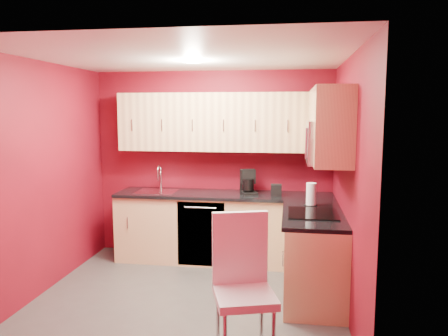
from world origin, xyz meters
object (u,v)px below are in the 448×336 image
(paper_towel, at_px, (311,194))
(dining_chair, at_px, (245,288))
(microwave, at_px, (326,142))
(napkin_holder, at_px, (276,190))
(sink, at_px, (157,189))
(coffee_maker, at_px, (249,182))

(paper_towel, height_order, dining_chair, paper_towel)
(microwave, distance_m, dining_chair, 1.77)
(paper_towel, bearing_deg, dining_chair, -109.62)
(paper_towel, bearing_deg, napkin_holder, 128.15)
(microwave, bearing_deg, sink, 154.40)
(microwave, relative_size, coffee_maker, 2.44)
(coffee_maker, height_order, paper_towel, coffee_maker)
(microwave, relative_size, paper_towel, 2.96)
(coffee_maker, xyz_separation_m, dining_chair, (0.18, -2.21, -0.49))
(coffee_maker, bearing_deg, sink, 159.84)
(napkin_holder, bearing_deg, paper_towel, -51.85)
(paper_towel, bearing_deg, coffee_maker, 142.09)
(coffee_maker, relative_size, paper_towel, 1.21)
(napkin_holder, distance_m, dining_chair, 2.19)
(microwave, height_order, paper_towel, microwave)
(coffee_maker, bearing_deg, microwave, -69.08)
(sink, distance_m, coffee_maker, 1.23)
(dining_chair, bearing_deg, coffee_maker, 77.69)
(napkin_holder, bearing_deg, coffee_maker, 168.22)
(microwave, height_order, napkin_holder, microwave)
(paper_towel, bearing_deg, microwave, -74.48)
(napkin_holder, height_order, paper_towel, paper_towel)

